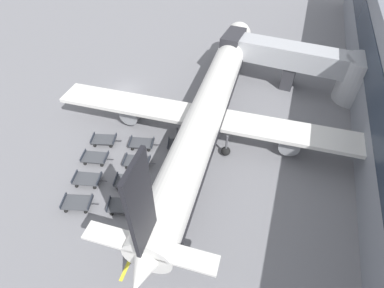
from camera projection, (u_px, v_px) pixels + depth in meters
name	position (u px, v px, depth m)	size (l,w,h in m)	color
ground_plane	(126.00, 90.00, 42.39)	(500.00, 500.00, 0.00)	gray
jet_bridge	(312.00, 65.00, 39.86)	(20.87, 6.27, 6.27)	#B2B5BA
airplane	(209.00, 108.00, 33.59)	(35.46, 42.11, 12.95)	white
baggage_dolly_row_near_col_a	(78.00, 203.00, 28.09)	(3.47, 2.31, 0.92)	#424449
baggage_dolly_row_near_col_b	(123.00, 206.00, 27.88)	(3.47, 2.35, 0.92)	#424449
baggage_dolly_row_near_col_c	(171.00, 207.00, 27.79)	(3.47, 2.14, 0.92)	#424449
baggage_dolly_row_mid_a_col_a	(88.00, 179.00, 30.15)	(3.47, 2.21, 0.92)	#424449
baggage_dolly_row_mid_a_col_b	(129.00, 182.00, 29.93)	(3.47, 2.20, 0.92)	#424449
baggage_dolly_row_mid_a_col_c	(176.00, 184.00, 29.70)	(3.47, 2.37, 0.92)	#424449
baggage_dolly_row_mid_b_col_a	(95.00, 158.00, 32.29)	(3.47, 2.18, 0.92)	#424449
baggage_dolly_row_mid_b_col_b	(137.00, 162.00, 31.88)	(3.47, 2.14, 0.92)	#424449
baggage_dolly_row_mid_b_col_c	(178.00, 163.00, 31.69)	(3.47, 2.32, 0.92)	#424449
baggage_dolly_row_far_col_a	(104.00, 140.00, 34.32)	(3.47, 2.30, 0.92)	#424449
baggage_dolly_row_far_col_b	(142.00, 143.00, 33.90)	(3.47, 2.22, 0.92)	#424449
baggage_dolly_row_far_col_c	(180.00, 145.00, 33.73)	(3.47, 2.32, 0.92)	#424449
stand_guidance_stripe	(165.00, 182.00, 30.47)	(1.23, 20.45, 0.01)	yellow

